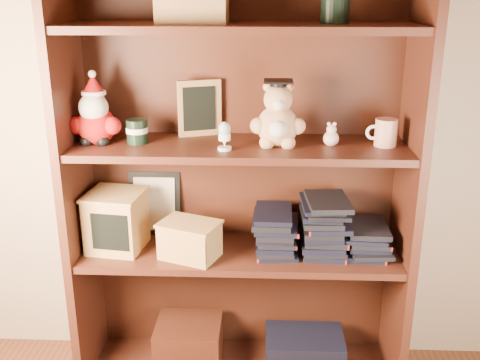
# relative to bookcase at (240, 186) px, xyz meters

# --- Properties ---
(room_envelope) EXTENTS (3.04, 3.04, 2.51)m
(room_envelope) POSITION_rel_bookcase_xyz_m (0.02, -1.36, 0.63)
(room_envelope) COLOR brown
(room_envelope) RESTS_ON ground
(bookcase) EXTENTS (1.20, 0.35, 1.60)m
(bookcase) POSITION_rel_bookcase_xyz_m (0.00, 0.00, 0.00)
(bookcase) COLOR #421E13
(bookcase) RESTS_ON ground
(shelf_lower) EXTENTS (1.14, 0.33, 0.02)m
(shelf_lower) POSITION_rel_bookcase_xyz_m (0.00, -0.05, -0.24)
(shelf_lower) COLOR #421E13
(shelf_lower) RESTS_ON ground
(shelf_upper) EXTENTS (1.14, 0.33, 0.02)m
(shelf_upper) POSITION_rel_bookcase_xyz_m (0.00, -0.05, 0.16)
(shelf_upper) COLOR #421E13
(shelf_upper) RESTS_ON ground
(santa_plush) EXTENTS (0.18, 0.13, 0.26)m
(santa_plush) POSITION_rel_bookcase_xyz_m (-0.49, -0.06, 0.26)
(santa_plush) COLOR #A50F0F
(santa_plush) RESTS_ON shelf_upper
(teachers_tin) EXTENTS (0.07, 0.07, 0.08)m
(teachers_tin) POSITION_rel_bookcase_xyz_m (-0.35, -0.05, 0.21)
(teachers_tin) COLOR black
(teachers_tin) RESTS_ON shelf_upper
(chalkboard_plaque) EXTENTS (0.15, 0.11, 0.20)m
(chalkboard_plaque) POSITION_rel_bookcase_xyz_m (-0.15, 0.06, 0.27)
(chalkboard_plaque) COLOR #9E7547
(chalkboard_plaque) RESTS_ON shelf_upper
(egg_cup) EXTENTS (0.05, 0.05, 0.10)m
(egg_cup) POSITION_rel_bookcase_xyz_m (-0.04, -0.13, 0.22)
(egg_cup) COLOR white
(egg_cup) RESTS_ON shelf_upper
(grad_teddy_bear) EXTENTS (0.19, 0.16, 0.23)m
(grad_teddy_bear) POSITION_rel_bookcase_xyz_m (0.13, -0.06, 0.26)
(grad_teddy_bear) COLOR tan
(grad_teddy_bear) RESTS_ON shelf_upper
(pink_figurine) EXTENTS (0.05, 0.05, 0.08)m
(pink_figurine) POSITION_rel_bookcase_xyz_m (0.31, -0.05, 0.20)
(pink_figurine) COLOR beige
(pink_figurine) RESTS_ON shelf_upper
(teacher_mug) EXTENTS (0.11, 0.07, 0.09)m
(teacher_mug) POSITION_rel_bookcase_xyz_m (0.49, -0.05, 0.22)
(teacher_mug) COLOR silver
(teacher_mug) RESTS_ON shelf_upper
(certificate_frame) EXTENTS (0.20, 0.05, 0.25)m
(certificate_frame) POSITION_rel_bookcase_xyz_m (-0.33, 0.09, -0.11)
(certificate_frame) COLOR black
(certificate_frame) RESTS_ON shelf_lower
(treats_box) EXTENTS (0.22, 0.22, 0.21)m
(treats_box) POSITION_rel_bookcase_xyz_m (-0.45, -0.05, -0.12)
(treats_box) COLOR tan
(treats_box) RESTS_ON shelf_lower
(pencils_box) EXTENTS (0.24, 0.21, 0.13)m
(pencils_box) POSITION_rel_bookcase_xyz_m (-0.17, -0.12, -0.16)
(pencils_box) COLOR tan
(pencils_box) RESTS_ON shelf_lower
(book_stack_left) EXTENTS (0.14, 0.20, 0.14)m
(book_stack_left) POSITION_rel_bookcase_xyz_m (0.13, -0.05, -0.16)
(book_stack_left) COLOR black
(book_stack_left) RESTS_ON shelf_lower
(book_stack_mid) EXTENTS (0.14, 0.20, 0.19)m
(book_stack_mid) POSITION_rel_bookcase_xyz_m (0.30, -0.05, -0.13)
(book_stack_mid) COLOR black
(book_stack_mid) RESTS_ON shelf_lower
(book_stack_right) EXTENTS (0.14, 0.20, 0.10)m
(book_stack_right) POSITION_rel_bookcase_xyz_m (0.46, -0.05, -0.18)
(book_stack_right) COLOR black
(book_stack_right) RESTS_ON shelf_lower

